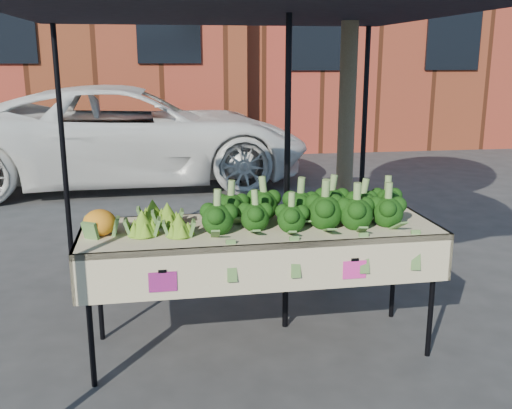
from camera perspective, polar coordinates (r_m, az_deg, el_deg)
name	(u,v)px	position (r m, az deg, el deg)	size (l,w,h in m)	color
ground	(266,357)	(4.16, 0.94, -14.67)	(90.00, 90.00, 0.00)	#2D2D30
table	(260,288)	(4.09, 0.43, -8.17)	(2.41, 0.84, 0.90)	beige
canopy	(237,149)	(4.19, -1.85, 5.45)	(3.16, 3.16, 2.74)	black
broccoli_heap	(307,203)	(3.99, 5.00, 0.13)	(1.49, 0.59, 0.28)	#0C340B
romanesco_cluster	(161,213)	(3.90, -9.32, -0.84)	(0.45, 0.59, 0.22)	#76A921
cauliflower_pair	(99,221)	(3.85, -15.07, -1.53)	(0.22, 0.22, 0.19)	orange
vehicle	(124,1)	(9.65, -12.83, 18.88)	(2.63, 1.59, 5.71)	white
street_tree	(349,47)	(5.04, 9.12, 14.97)	(2.12, 2.12, 4.18)	#1E4C14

